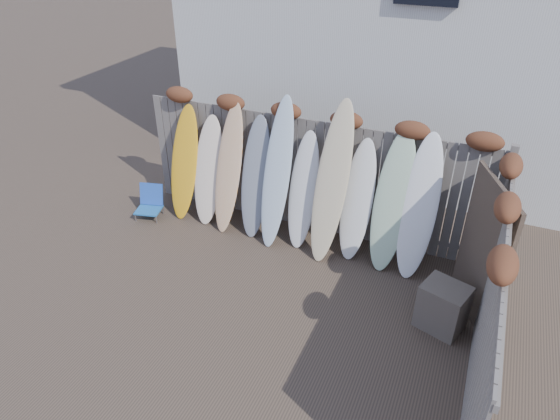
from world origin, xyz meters
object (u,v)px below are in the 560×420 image
at_px(beach_chair, 150,202).
at_px(wooden_crate, 443,307).
at_px(lattice_panel, 483,253).
at_px(surfboard_0, 184,163).

bearing_deg(beach_chair, wooden_crate, -8.62).
bearing_deg(lattice_panel, wooden_crate, -149.35).
xyz_separation_m(wooden_crate, surfboard_0, (-4.73, 1.19, 0.66)).
distance_m(beach_chair, lattice_panel, 5.70).
bearing_deg(lattice_panel, beach_chair, 153.02).
relative_size(wooden_crate, surfboard_0, 0.33).
distance_m(wooden_crate, lattice_panel, 0.89).
bearing_deg(surfboard_0, wooden_crate, -13.11).
bearing_deg(surfboard_0, beach_chair, -144.77).
xyz_separation_m(beach_chair, wooden_crate, (5.30, -0.80, 0.07)).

